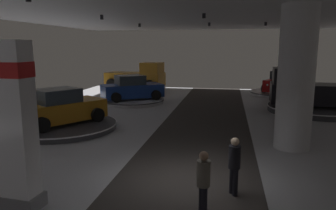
{
  "coord_description": "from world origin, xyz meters",
  "views": [
    {
      "loc": [
        1.13,
        -9.09,
        3.94
      ],
      "look_at": [
        -1.46,
        4.73,
        1.4
      ],
      "focal_mm": 34.66,
      "sensor_mm": 36.0,
      "label": 1
    }
  ],
  "objects_px": {
    "display_car_deep_right": "(282,82)",
    "display_platform_far_left": "(133,101)",
    "pickup_truck_deep_left": "(138,77)",
    "display_platform_deep_right": "(281,93)",
    "column_right": "(296,78)",
    "display_car_far_left": "(132,88)",
    "display_platform_mid_left": "(61,126)",
    "display_platform_deep_left": "(135,88)",
    "brand_sign_pylon": "(11,124)",
    "visitor_walking_far": "(203,180)",
    "display_platform_far_right": "(315,109)",
    "pickup_truck_far_right": "(311,91)",
    "visitor_walking_near": "(234,162)",
    "display_car_mid_left": "(60,108)"
  },
  "relations": [
    {
      "from": "column_right",
      "to": "display_platform_far_left",
      "type": "xyz_separation_m",
      "value": [
        -9.2,
        8.91,
        -2.61
      ]
    },
    {
      "from": "brand_sign_pylon",
      "to": "display_car_far_left",
      "type": "relative_size",
      "value": 0.91
    },
    {
      "from": "pickup_truck_far_right",
      "to": "column_right",
      "type": "bearing_deg",
      "value": -107.19
    },
    {
      "from": "display_platform_far_right",
      "to": "pickup_truck_far_right",
      "type": "relative_size",
      "value": 1.05
    },
    {
      "from": "pickup_truck_deep_left",
      "to": "visitor_walking_far",
      "type": "relative_size",
      "value": 3.48
    },
    {
      "from": "pickup_truck_far_right",
      "to": "visitor_walking_far",
      "type": "xyz_separation_m",
      "value": [
        -5.43,
        -13.7,
        -0.39
      ]
    },
    {
      "from": "display_car_far_left",
      "to": "visitor_walking_near",
      "type": "bearing_deg",
      "value": -62.83
    },
    {
      "from": "display_platform_far_right",
      "to": "display_platform_far_left",
      "type": "height_order",
      "value": "display_platform_far_right"
    },
    {
      "from": "brand_sign_pylon",
      "to": "visitor_walking_far",
      "type": "relative_size",
      "value": 2.57
    },
    {
      "from": "brand_sign_pylon",
      "to": "visitor_walking_far",
      "type": "bearing_deg",
      "value": 5.06
    },
    {
      "from": "brand_sign_pylon",
      "to": "display_platform_deep_right",
      "type": "xyz_separation_m",
      "value": [
        9.41,
        21.07,
        -1.96
      ]
    },
    {
      "from": "pickup_truck_far_right",
      "to": "display_platform_far_left",
      "type": "relative_size",
      "value": 1.21
    },
    {
      "from": "display_platform_far_right",
      "to": "brand_sign_pylon",
      "type": "bearing_deg",
      "value": -126.25
    },
    {
      "from": "display_platform_deep_right",
      "to": "visitor_walking_far",
      "type": "distance_m",
      "value": 21.24
    },
    {
      "from": "column_right",
      "to": "display_car_far_left",
      "type": "relative_size",
      "value": 1.23
    },
    {
      "from": "visitor_walking_near",
      "to": "display_platform_deep_left",
      "type": "bearing_deg",
      "value": 113.15
    },
    {
      "from": "visitor_walking_near",
      "to": "pickup_truck_far_right",
      "type": "bearing_deg",
      "value": 69.22
    },
    {
      "from": "display_platform_far_left",
      "to": "column_right",
      "type": "bearing_deg",
      "value": -44.08
    },
    {
      "from": "display_car_deep_right",
      "to": "brand_sign_pylon",
      "type": "bearing_deg",
      "value": -114.06
    },
    {
      "from": "display_platform_far_right",
      "to": "display_platform_far_left",
      "type": "bearing_deg",
      "value": 174.64
    },
    {
      "from": "display_platform_mid_left",
      "to": "display_platform_deep_right",
      "type": "bearing_deg",
      "value": 48.19
    },
    {
      "from": "display_car_deep_right",
      "to": "visitor_walking_near",
      "type": "distance_m",
      "value": 19.85
    },
    {
      "from": "pickup_truck_deep_left",
      "to": "display_platform_deep_right",
      "type": "xyz_separation_m",
      "value": [
        12.54,
        -1.01,
        -1.0
      ]
    },
    {
      "from": "visitor_walking_far",
      "to": "visitor_walking_near",
      "type": "bearing_deg",
      "value": 60.64
    },
    {
      "from": "display_platform_far_left",
      "to": "brand_sign_pylon",
      "type": "bearing_deg",
      "value": -83.96
    },
    {
      "from": "pickup_truck_far_right",
      "to": "display_car_deep_right",
      "type": "xyz_separation_m",
      "value": [
        -0.58,
        7.0,
        -0.26
      ]
    },
    {
      "from": "display_car_mid_left",
      "to": "display_car_deep_right",
      "type": "distance_m",
      "value": 18.43
    },
    {
      "from": "brand_sign_pylon",
      "to": "display_car_deep_right",
      "type": "height_order",
      "value": "brand_sign_pylon"
    },
    {
      "from": "display_car_far_left",
      "to": "visitor_walking_far",
      "type": "relative_size",
      "value": 2.82
    },
    {
      "from": "pickup_truck_deep_left",
      "to": "display_car_deep_right",
      "type": "height_order",
      "value": "pickup_truck_deep_left"
    },
    {
      "from": "display_car_mid_left",
      "to": "display_platform_far_right",
      "type": "xyz_separation_m",
      "value": [
        13.18,
        6.73,
        -0.84
      ]
    },
    {
      "from": "display_platform_far_left",
      "to": "display_car_far_left",
      "type": "height_order",
      "value": "display_car_far_left"
    },
    {
      "from": "display_platform_deep_left",
      "to": "pickup_truck_deep_left",
      "type": "height_order",
      "value": "pickup_truck_deep_left"
    },
    {
      "from": "display_platform_mid_left",
      "to": "display_platform_deep_left",
      "type": "height_order",
      "value": "display_platform_mid_left"
    },
    {
      "from": "display_car_deep_right",
      "to": "display_platform_far_left",
      "type": "bearing_deg",
      "value": -151.87
    },
    {
      "from": "display_platform_far_left",
      "to": "visitor_walking_near",
      "type": "height_order",
      "value": "visitor_walking_near"
    },
    {
      "from": "brand_sign_pylon",
      "to": "display_platform_far_right",
      "type": "xyz_separation_m",
      "value": [
        10.33,
        14.09,
        -1.92
      ]
    },
    {
      "from": "display_car_mid_left",
      "to": "visitor_walking_far",
      "type": "relative_size",
      "value": 2.84
    },
    {
      "from": "column_right",
      "to": "brand_sign_pylon",
      "type": "distance_m",
      "value": 9.88
    },
    {
      "from": "display_car_far_left",
      "to": "display_car_deep_right",
      "type": "xyz_separation_m",
      "value": [
        11.06,
        5.91,
        0.01
      ]
    },
    {
      "from": "display_platform_mid_left",
      "to": "visitor_walking_near",
      "type": "bearing_deg",
      "value": -35.01
    },
    {
      "from": "display_platform_deep_left",
      "to": "display_platform_far_left",
      "type": "height_order",
      "value": "display_platform_far_left"
    },
    {
      "from": "display_platform_deep_right",
      "to": "display_car_deep_right",
      "type": "distance_m",
      "value": 0.88
    },
    {
      "from": "column_right",
      "to": "visitor_walking_near",
      "type": "bearing_deg",
      "value": -116.48
    },
    {
      "from": "display_car_deep_right",
      "to": "visitor_walking_far",
      "type": "distance_m",
      "value": 21.26
    },
    {
      "from": "display_car_far_left",
      "to": "display_platform_deep_right",
      "type": "bearing_deg",
      "value": 28.06
    },
    {
      "from": "display_car_far_left",
      "to": "display_platform_deep_right",
      "type": "height_order",
      "value": "display_car_far_left"
    },
    {
      "from": "column_right",
      "to": "display_platform_deep_left",
      "type": "distance_m",
      "value": 19.47
    },
    {
      "from": "display_car_far_left",
      "to": "display_car_deep_right",
      "type": "height_order",
      "value": "display_car_deep_right"
    },
    {
      "from": "display_platform_far_right",
      "to": "pickup_truck_far_right",
      "type": "distance_m",
      "value": 1.14
    }
  ]
}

